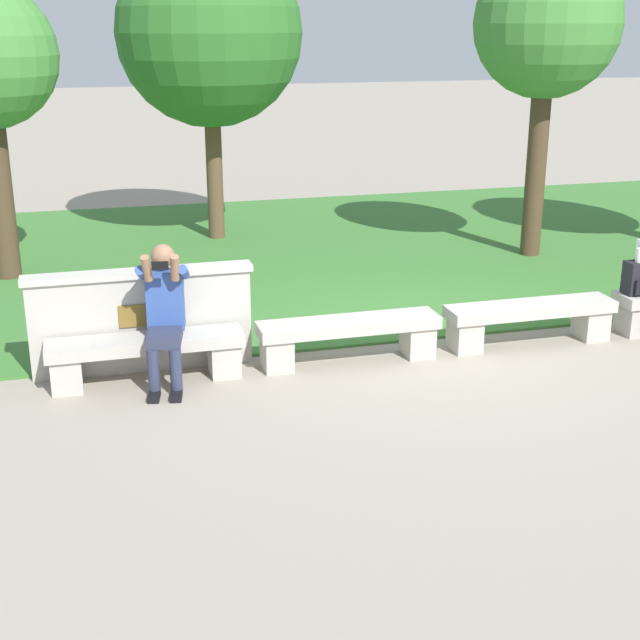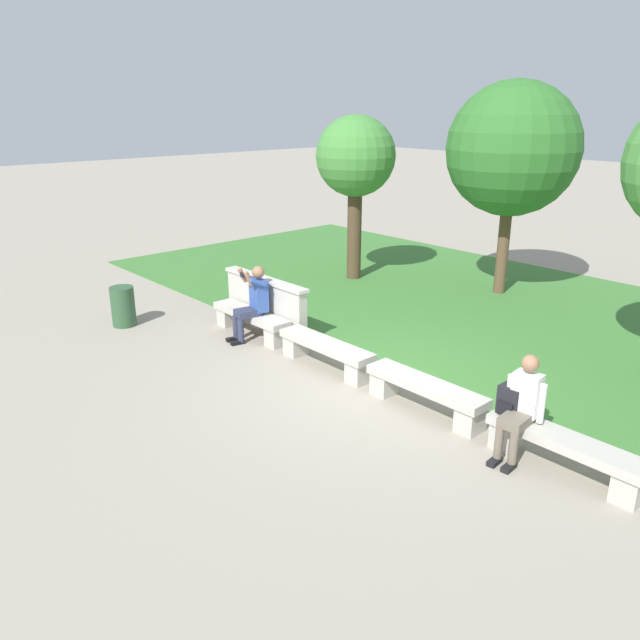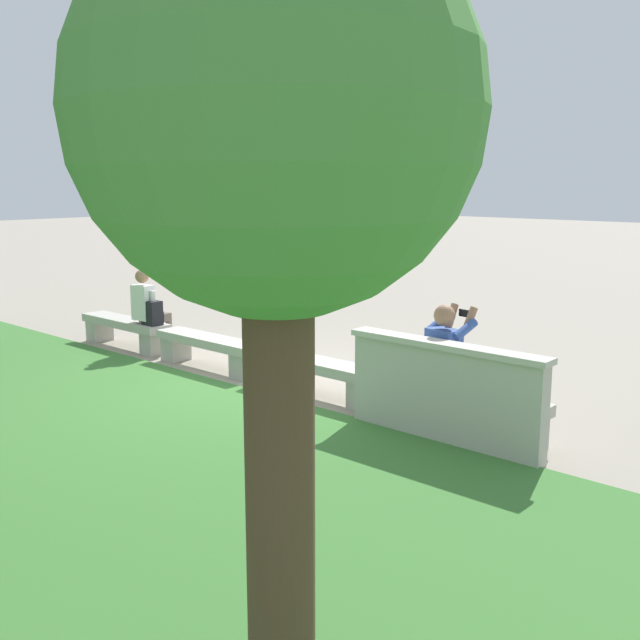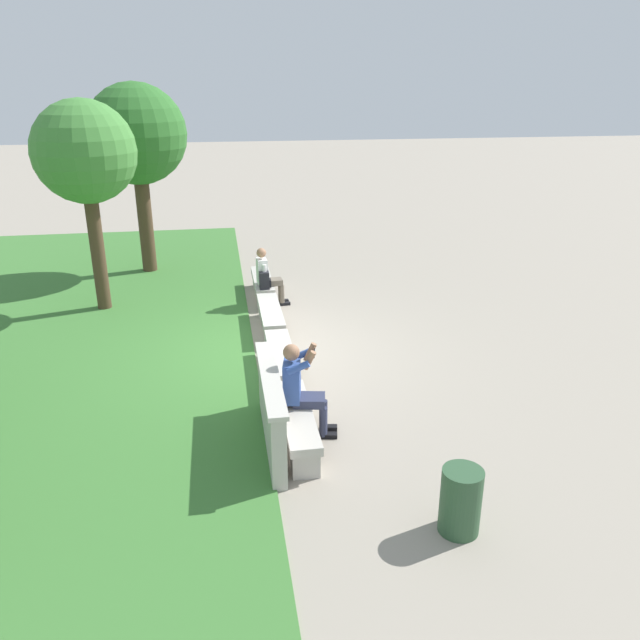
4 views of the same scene
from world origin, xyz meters
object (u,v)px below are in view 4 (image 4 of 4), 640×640
(tree_left_background, at_px, (137,136))
(backpack, at_px, (264,280))
(tree_far_back, at_px, (85,154))
(bench_main, at_px, (297,422))
(bench_far, at_px, (263,284))
(person_photographer, at_px, (301,385))
(bench_near, at_px, (282,359))
(trash_bin, at_px, (461,501))
(person_distant, at_px, (267,275))
(bench_mid, at_px, (271,316))

(tree_left_background, bearing_deg, backpack, -140.37)
(tree_far_back, bearing_deg, bench_main, -149.88)
(bench_far, xyz_separation_m, person_photographer, (-5.80, -0.08, 0.44))
(bench_main, distance_m, bench_near, 2.00)
(tree_far_back, bearing_deg, trash_bin, -148.26)
(person_photographer, height_order, tree_left_background, tree_left_background)
(bench_main, xyz_separation_m, tree_far_back, (5.77, 3.35, 2.88))
(person_distant, bearing_deg, bench_far, 6.89)
(tree_far_back, relative_size, trash_bin, 5.62)
(bench_main, height_order, bench_near, same)
(bench_far, bearing_deg, tree_far_back, 93.69)
(bench_main, height_order, backpack, backpack)
(bench_mid, xyz_separation_m, trash_bin, (-6.02, -1.48, 0.08))
(bench_mid, xyz_separation_m, person_distant, (1.45, -0.07, 0.38))
(bench_near, relative_size, person_photographer, 1.39)
(backpack, height_order, trash_bin, backpack)
(bench_mid, distance_m, person_photographer, 3.83)
(tree_far_back, bearing_deg, backpack, -98.80)
(bench_near, bearing_deg, tree_left_background, 22.33)
(bench_far, height_order, person_photographer, person_photographer)
(person_photographer, bearing_deg, trash_bin, -147.73)
(person_photographer, height_order, trash_bin, person_photographer)
(bench_near, bearing_deg, bench_far, 0.00)
(tree_left_background, height_order, tree_far_back, tree_left_background)
(bench_far, height_order, tree_left_background, tree_left_background)
(bench_far, bearing_deg, bench_near, 180.00)
(tree_left_background, bearing_deg, person_distant, -137.91)
(tree_left_background, relative_size, trash_bin, 6.00)
(person_photographer, distance_m, backpack, 5.07)
(tree_left_background, xyz_separation_m, trash_bin, (-10.48, -4.13, -2.91))
(backpack, bearing_deg, bench_far, -0.42)
(bench_far, bearing_deg, tree_left_background, 47.13)
(person_photographer, bearing_deg, tree_left_background, 18.27)
(bench_main, relative_size, tree_left_background, 0.41)
(person_photographer, distance_m, tree_far_back, 6.99)
(bench_far, bearing_deg, person_photographer, -179.25)
(person_distant, distance_m, tree_far_back, 4.25)
(bench_mid, relative_size, person_distant, 1.46)
(bench_far, xyz_separation_m, backpack, (-0.73, 0.01, 0.33))
(bench_near, bearing_deg, trash_bin, -159.85)
(bench_near, relative_size, backpack, 4.28)
(backpack, xyz_separation_m, trash_bin, (-7.29, -1.48, -0.25))
(person_distant, bearing_deg, person_photographer, -179.89)
(person_distant, height_order, backpack, person_distant)
(tree_far_back, xyz_separation_m, trash_bin, (-7.80, -4.83, -2.80))
(bench_mid, distance_m, backpack, 1.31)
(tree_far_back, bearing_deg, bench_near, -138.43)
(bench_main, distance_m, bench_far, 5.99)
(bench_main, relative_size, bench_mid, 1.00)
(backpack, distance_m, tree_far_back, 4.24)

